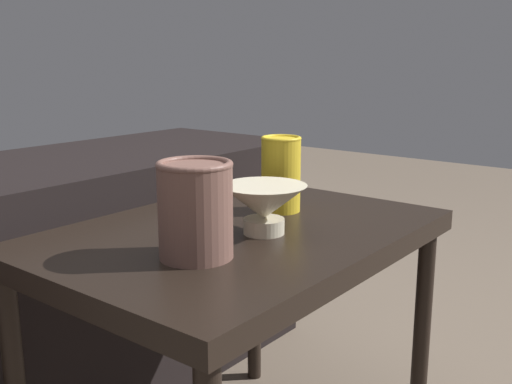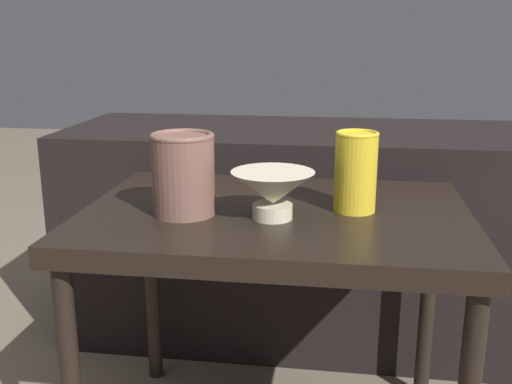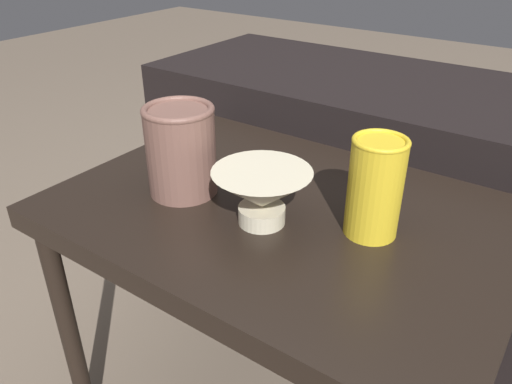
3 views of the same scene
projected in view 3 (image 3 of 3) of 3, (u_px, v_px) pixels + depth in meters
name	position (u px, v px, depth m)	size (l,w,h in m)	color
table	(281.00, 235.00, 0.86)	(0.75, 0.53, 0.54)	black
couch_backdrop	(392.00, 194.00, 1.35)	(1.31, 0.50, 0.61)	black
bowl	(262.00, 192.00, 0.76)	(0.15, 0.15, 0.09)	beige
vase_textured_left	(181.00, 149.00, 0.84)	(0.12, 0.12, 0.16)	brown
vase_colorful_right	(375.00, 186.00, 0.73)	(0.08, 0.08, 0.16)	gold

